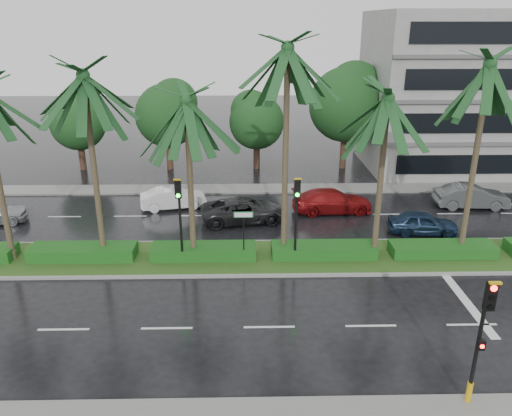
{
  "coord_description": "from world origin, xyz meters",
  "views": [
    {
      "loc": [
        -0.86,
        -21.6,
        11.22
      ],
      "look_at": [
        -0.38,
        1.5,
        2.55
      ],
      "focal_mm": 35.0,
      "sensor_mm": 36.0,
      "label": 1
    }
  ],
  "objects_px": {
    "signal_near": "(481,338)",
    "car_blue": "(423,223)",
    "signal_median_left": "(179,209)",
    "car_grey": "(471,196)",
    "car_white": "(173,198)",
    "street_sign": "(244,224)",
    "car_darkgrey": "(244,210)",
    "car_red": "(332,201)"
  },
  "relations": [
    {
      "from": "car_darkgrey",
      "to": "car_blue",
      "type": "bearing_deg",
      "value": -110.87
    },
    {
      "from": "street_sign",
      "to": "car_grey",
      "type": "xyz_separation_m",
      "value": [
        14.5,
        7.62,
        -1.37
      ]
    },
    {
      "from": "signal_near",
      "to": "car_white",
      "type": "bearing_deg",
      "value": 122.9
    },
    {
      "from": "signal_near",
      "to": "car_darkgrey",
      "type": "xyz_separation_m",
      "value": [
        -7.0,
        15.41,
        -1.79
      ]
    },
    {
      "from": "signal_median_left",
      "to": "car_white",
      "type": "bearing_deg",
      "value": 100.51
    },
    {
      "from": "car_white",
      "to": "street_sign",
      "type": "bearing_deg",
      "value": -162.67
    },
    {
      "from": "car_white",
      "to": "car_red",
      "type": "relative_size",
      "value": 0.83
    },
    {
      "from": "car_white",
      "to": "car_darkgrey",
      "type": "xyz_separation_m",
      "value": [
        4.5,
        -2.37,
        0.03
      ]
    },
    {
      "from": "street_sign",
      "to": "car_grey",
      "type": "distance_m",
      "value": 16.44
    },
    {
      "from": "signal_median_left",
      "to": "car_grey",
      "type": "bearing_deg",
      "value": 24.04
    },
    {
      "from": "signal_median_left",
      "to": "car_darkgrey",
      "type": "height_order",
      "value": "signal_median_left"
    },
    {
      "from": "signal_near",
      "to": "street_sign",
      "type": "height_order",
      "value": "signal_near"
    },
    {
      "from": "car_darkgrey",
      "to": "car_grey",
      "type": "distance_m",
      "value": 14.65
    },
    {
      "from": "car_white",
      "to": "car_red",
      "type": "bearing_deg",
      "value": -107.3
    },
    {
      "from": "street_sign",
      "to": "car_red",
      "type": "distance_m",
      "value": 9.04
    },
    {
      "from": "street_sign",
      "to": "car_white",
      "type": "bearing_deg",
      "value": 119.65
    },
    {
      "from": "signal_median_left",
      "to": "street_sign",
      "type": "distance_m",
      "value": 3.13
    },
    {
      "from": "signal_near",
      "to": "car_blue",
      "type": "distance_m",
      "value": 13.85
    },
    {
      "from": "street_sign",
      "to": "car_white",
      "type": "distance_m",
      "value": 9.21
    },
    {
      "from": "signal_median_left",
      "to": "car_red",
      "type": "distance_m",
      "value": 11.38
    },
    {
      "from": "car_blue",
      "to": "car_darkgrey",
      "type": "bearing_deg",
      "value": 84.54
    },
    {
      "from": "signal_near",
      "to": "signal_median_left",
      "type": "relative_size",
      "value": 1.0
    },
    {
      "from": "signal_near",
      "to": "signal_median_left",
      "type": "xyz_separation_m",
      "value": [
        -10.0,
        9.69,
        0.49
      ]
    },
    {
      "from": "street_sign",
      "to": "car_grey",
      "type": "height_order",
      "value": "street_sign"
    },
    {
      "from": "signal_median_left",
      "to": "street_sign",
      "type": "relative_size",
      "value": 1.68
    },
    {
      "from": "car_blue",
      "to": "car_white",
      "type": "bearing_deg",
      "value": 79.13
    },
    {
      "from": "signal_near",
      "to": "car_grey",
      "type": "bearing_deg",
      "value": 66.8
    },
    {
      "from": "car_white",
      "to": "signal_near",
      "type": "bearing_deg",
      "value": -159.42
    },
    {
      "from": "signal_median_left",
      "to": "car_white",
      "type": "distance_m",
      "value": 8.55
    },
    {
      "from": "signal_near",
      "to": "car_red",
      "type": "height_order",
      "value": "signal_near"
    },
    {
      "from": "street_sign",
      "to": "car_white",
      "type": "xyz_separation_m",
      "value": [
        -4.5,
        7.91,
        -1.45
      ]
    },
    {
      "from": "street_sign",
      "to": "car_darkgrey",
      "type": "height_order",
      "value": "street_sign"
    },
    {
      "from": "signal_median_left",
      "to": "car_darkgrey",
      "type": "bearing_deg",
      "value": 62.33
    },
    {
      "from": "car_grey",
      "to": "signal_median_left",
      "type": "bearing_deg",
      "value": 116.72
    },
    {
      "from": "car_blue",
      "to": "signal_median_left",
      "type": "bearing_deg",
      "value": 111.85
    },
    {
      "from": "signal_near",
      "to": "car_white",
      "type": "height_order",
      "value": "signal_near"
    },
    {
      "from": "signal_near",
      "to": "car_grey",
      "type": "distance_m",
      "value": 19.12
    },
    {
      "from": "car_red",
      "to": "car_grey",
      "type": "distance_m",
      "value": 9.02
    },
    {
      "from": "car_grey",
      "to": "car_darkgrey",
      "type": "bearing_deg",
      "value": 100.86
    },
    {
      "from": "signal_median_left",
      "to": "car_grey",
      "type": "height_order",
      "value": "signal_median_left"
    },
    {
      "from": "car_darkgrey",
      "to": "car_grey",
      "type": "bearing_deg",
      "value": -91.27
    },
    {
      "from": "street_sign",
      "to": "car_grey",
      "type": "relative_size",
      "value": 0.57
    }
  ]
}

